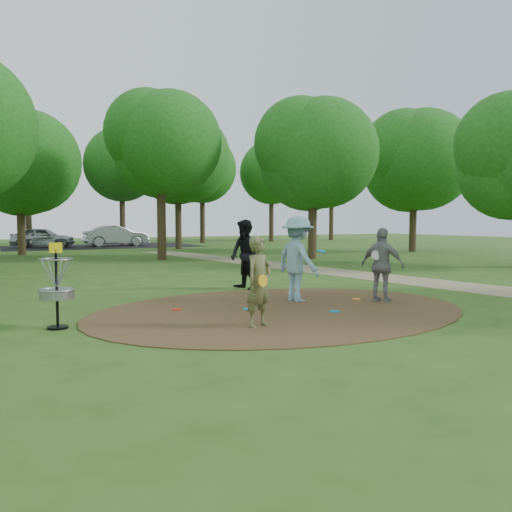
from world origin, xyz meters
name	(u,v)px	position (x,y,z in m)	size (l,w,h in m)	color
ground	(282,310)	(0.00, 0.00, 0.00)	(100.00, 100.00, 0.00)	#2D5119
dirt_clearing	(282,310)	(0.00, 0.00, 0.01)	(8.40, 8.40, 0.02)	#47301C
footpath	(428,283)	(6.50, 2.00, 0.01)	(2.00, 40.00, 0.01)	#8C7A5B
parking_lot	(103,246)	(2.00, 30.00, 0.00)	(14.00, 8.00, 0.01)	black
player_observer_with_disc	(259,282)	(-1.27, -1.30, 0.83)	(0.70, 0.59, 1.65)	brown
player_throwing_with_disc	(298,259)	(0.93, 0.83, 1.02)	(1.27, 1.40, 2.04)	#7FADBD
player_walking_with_disc	(245,255)	(0.76, 3.28, 0.98)	(0.89, 1.06, 1.97)	black
player_waiting_with_disc	(382,265)	(2.60, -0.24, 0.88)	(0.84, 1.12, 1.77)	gray
disc_ground_cyan	(248,309)	(-0.66, 0.34, 0.03)	(0.22, 0.22, 0.02)	#18A0C4
disc_ground_blue	(335,311)	(0.84, -0.76, 0.03)	(0.22, 0.22, 0.02)	#0C8DD2
disc_ground_red	(177,309)	(-2.03, 1.01, 0.03)	(0.22, 0.22, 0.02)	red
car_left	(43,237)	(-2.18, 30.17, 0.74)	(1.75, 4.35, 1.48)	#A2A5AA
car_right	(116,236)	(2.99, 29.83, 0.79)	(1.67, 4.80, 1.58)	#A0A3A8
disc_ground_orange	(357,299)	(2.32, 0.33, 0.03)	(0.22, 0.22, 0.02)	orange
disc_golf_basket	(57,280)	(-4.50, 0.30, 0.87)	(0.63, 0.63, 1.54)	black
tree_ring	(203,137)	(2.02, 9.44, 5.23)	(37.65, 45.88, 9.23)	#332316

